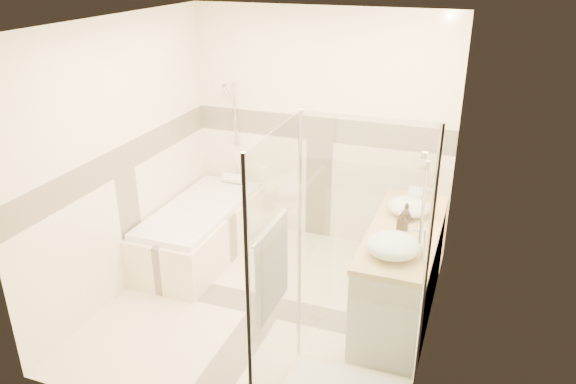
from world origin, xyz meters
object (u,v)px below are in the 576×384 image
(amenity_bottle_b, at_px, (406,212))
(amenity_bottle_a, at_px, (403,222))
(vanity, at_px, (401,272))
(vessel_sink_far, at_px, (393,245))
(shower_enclosure, at_px, (327,347))
(vessel_sink_near, at_px, (409,206))
(bathtub, at_px, (201,228))

(amenity_bottle_b, bearing_deg, amenity_bottle_a, -90.00)
(amenity_bottle_a, xyz_separation_m, amenity_bottle_b, (0.00, 0.19, 0.00))
(vanity, bearing_deg, vessel_sink_far, -92.40)
(amenity_bottle_b, bearing_deg, vessel_sink_far, -90.00)
(shower_enclosure, bearing_deg, vessel_sink_far, 71.03)
(vanity, height_order, amenity_bottle_a, amenity_bottle_a)
(vessel_sink_far, distance_m, amenity_bottle_b, 0.63)
(vanity, height_order, vessel_sink_near, vessel_sink_near)
(shower_enclosure, relative_size, vessel_sink_far, 4.88)
(vessel_sink_near, xyz_separation_m, amenity_bottle_b, (0.00, -0.14, 0.01))
(vessel_sink_far, distance_m, amenity_bottle_a, 0.44)
(vanity, height_order, shower_enclosure, shower_enclosure)
(shower_enclosure, xyz_separation_m, vessel_sink_far, (0.27, 0.79, 0.43))
(vanity, xyz_separation_m, vessel_sink_far, (-0.02, -0.48, 0.51))
(bathtub, xyz_separation_m, amenity_bottle_a, (2.13, -0.39, 0.62))
(shower_enclosure, bearing_deg, bathtub, 138.90)
(vessel_sink_near, bearing_deg, amenity_bottle_a, -90.00)
(bathtub, xyz_separation_m, vessel_sink_near, (2.13, -0.06, 0.62))
(vessel_sink_far, bearing_deg, vessel_sink_near, 90.00)
(vanity, distance_m, vessel_sink_far, 0.70)
(bathtub, relative_size, vanity, 1.05)
(vessel_sink_far, height_order, amenity_bottle_b, vessel_sink_far)
(shower_enclosure, distance_m, amenity_bottle_b, 1.51)
(vessel_sink_far, xyz_separation_m, amenity_bottle_a, (0.00, 0.44, -0.00))
(vanity, distance_m, shower_enclosure, 1.31)
(vanity, height_order, vessel_sink_far, vessel_sink_far)
(bathtub, bearing_deg, vessel_sink_near, -1.56)
(vessel_sink_far, bearing_deg, amenity_bottle_b, 90.00)
(vessel_sink_near, height_order, vessel_sink_far, vessel_sink_far)
(amenity_bottle_a, height_order, amenity_bottle_b, amenity_bottle_b)
(vessel_sink_near, relative_size, amenity_bottle_a, 2.38)
(vessel_sink_far, bearing_deg, bathtub, 158.78)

